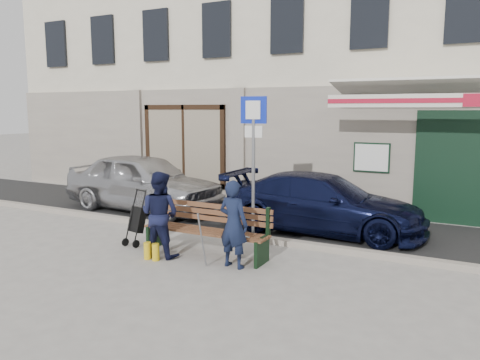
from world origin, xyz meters
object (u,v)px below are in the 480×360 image
Objects in this scene: parking_sign at (253,143)px; woman at (160,214)px; man at (233,224)px; car_navy at (323,203)px; car_silver at (143,182)px; stroller at (137,221)px; bench at (204,230)px.

parking_sign reaches higher than woman.
parking_sign reaches higher than man.
woman reaches higher than car_navy.
car_silver is 4.16× the size of stroller.
woman is (-1.45, -0.08, 0.03)m from man.
parking_sign is 2.38m from woman.
car_silver is 4.23m from bench.
car_silver is at bearing 139.07° from stroller.
car_silver is at bearing 154.39° from parking_sign.
woman is at bearing -12.11° from stroller.
man is at bearing -178.52° from woman.
bench is (3.39, -2.51, -0.29)m from car_silver.
car_silver is 1.84× the size of bench.
woman reaches higher than stroller.
stroller is at bearing -26.07° from woman.
man is (0.48, -1.75, -1.21)m from parking_sign.
car_silver is at bearing 90.41° from car_navy.
parking_sign is 2.18m from man.
car_silver is 4.81m from car_navy.
parking_sign is at bearing 77.41° from bench.
parking_sign reaches higher than car_navy.
car_navy is 2.81× the size of woman.
stroller is (-0.85, 0.39, -0.30)m from woman.
stroller is at bearing -150.72° from parking_sign.
man is 0.96× the size of woman.
woman is (-0.65, -0.42, 0.31)m from bench.
parking_sign is at bearing 135.80° from car_navy.
car_navy is 2.06m from parking_sign.
car_silver is 3.17m from stroller.
stroller is (-1.82, -1.44, -1.47)m from parking_sign.
man is 1.45m from woman.
man is at bearing -83.71° from parking_sign.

